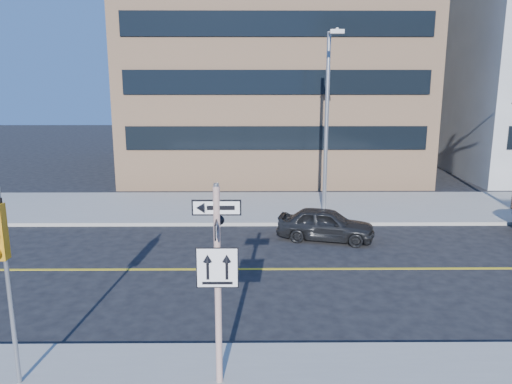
{
  "coord_description": "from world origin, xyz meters",
  "views": [
    {
      "loc": [
        0.66,
        -11.44,
        6.03
      ],
      "look_at": [
        0.78,
        4.0,
        2.6
      ],
      "focal_mm": 35.0,
      "sensor_mm": 36.0,
      "label": 1
    }
  ],
  "objects_px": {
    "sign_pole": "(218,275)",
    "traffic_signal": "(0,248)",
    "parked_car_a": "(326,224)",
    "streetlight_a": "(328,111)"
  },
  "relations": [
    {
      "from": "sign_pole",
      "to": "traffic_signal",
      "type": "bearing_deg",
      "value": -177.89
    },
    {
      "from": "traffic_signal",
      "to": "parked_car_a",
      "type": "bearing_deg",
      "value": 52.43
    },
    {
      "from": "sign_pole",
      "to": "streetlight_a",
      "type": "height_order",
      "value": "streetlight_a"
    },
    {
      "from": "parked_car_a",
      "to": "streetlight_a",
      "type": "bearing_deg",
      "value": 7.46
    },
    {
      "from": "sign_pole",
      "to": "streetlight_a",
      "type": "bearing_deg",
      "value": 73.23
    },
    {
      "from": "parked_car_a",
      "to": "streetlight_a",
      "type": "height_order",
      "value": "streetlight_a"
    },
    {
      "from": "traffic_signal",
      "to": "streetlight_a",
      "type": "relative_size",
      "value": 0.5
    },
    {
      "from": "traffic_signal",
      "to": "streetlight_a",
      "type": "height_order",
      "value": "streetlight_a"
    },
    {
      "from": "sign_pole",
      "to": "parked_car_a",
      "type": "height_order",
      "value": "sign_pole"
    },
    {
      "from": "sign_pole",
      "to": "parked_car_a",
      "type": "distance_m",
      "value": 10.39
    }
  ]
}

